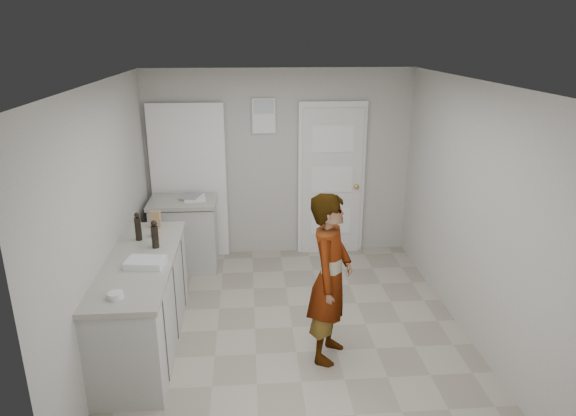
{
  "coord_description": "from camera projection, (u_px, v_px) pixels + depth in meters",
  "views": [
    {
      "loc": [
        -0.42,
        -4.64,
        2.91
      ],
      "look_at": [
        -0.01,
        0.4,
        1.18
      ],
      "focal_mm": 32.0,
      "sensor_mm": 36.0,
      "label": 1
    }
  ],
  "objects": [
    {
      "name": "person",
      "position": [
        330.0,
        278.0,
        4.64
      ],
      "size": [
        0.59,
        0.69,
        1.61
      ],
      "primitive_type": "imported",
      "rotation": [
        0.0,
        0.0,
        1.15
      ],
      "color": "silver",
      "rests_on": "ground"
    },
    {
      "name": "room_shell",
      "position": [
        267.0,
        182.0,
        6.85
      ],
      "size": [
        4.0,
        4.0,
        4.0
      ],
      "color": "#A9A7A0",
      "rests_on": "ground"
    },
    {
      "name": "main_counter",
      "position": [
        144.0,
        306.0,
        4.92
      ],
      "size": [
        0.64,
        1.96,
        0.93
      ],
      "color": "silver",
      "rests_on": "ground"
    },
    {
      "name": "oil_cruet_b",
      "position": [
        138.0,
        227.0,
        5.15
      ],
      "size": [
        0.07,
        0.07,
        0.29
      ],
      "color": "black",
      "rests_on": "main_counter"
    },
    {
      "name": "baking_dish",
      "position": [
        145.0,
        263.0,
        4.61
      ],
      "size": [
        0.37,
        0.28,
        0.06
      ],
      "rotation": [
        0.0,
        0.0,
        -0.15
      ],
      "color": "silver",
      "rests_on": "main_counter"
    },
    {
      "name": "ground",
      "position": [
        292.0,
        327.0,
        5.35
      ],
      "size": [
        4.0,
        4.0,
        0.0
      ],
      "primitive_type": "plane",
      "color": "gray",
      "rests_on": "ground"
    },
    {
      "name": "oil_cruet_a",
      "position": [
        155.0,
        235.0,
        4.97
      ],
      "size": [
        0.07,
        0.07,
        0.28
      ],
      "color": "black",
      "rests_on": "main_counter"
    },
    {
      "name": "spice_jar",
      "position": [
        153.0,
        233.0,
        5.26
      ],
      "size": [
        0.05,
        0.05,
        0.08
      ],
      "primitive_type": "cylinder",
      "color": "tan",
      "rests_on": "main_counter"
    },
    {
      "name": "cake_mix_box",
      "position": [
        156.0,
        219.0,
        5.5
      ],
      "size": [
        0.12,
        0.07,
        0.18
      ],
      "primitive_type": "cube",
      "rotation": [
        0.0,
        0.0,
        -0.15
      ],
      "color": "#9D714E",
      "rests_on": "main_counter"
    },
    {
      "name": "side_counter",
      "position": [
        185.0,
        237.0,
        6.58
      ],
      "size": [
        0.84,
        0.61,
        0.93
      ],
      "color": "silver",
      "rests_on": "ground"
    },
    {
      "name": "papers",
      "position": [
        195.0,
        198.0,
        6.49
      ],
      "size": [
        0.3,
        0.36,
        0.01
      ],
      "primitive_type": "cube",
      "rotation": [
        0.0,
        0.0,
        0.11
      ],
      "color": "white",
      "rests_on": "side_counter"
    },
    {
      "name": "egg_bowl",
      "position": [
        115.0,
        295.0,
        4.04
      ],
      "size": [
        0.12,
        0.12,
        0.05
      ],
      "color": "silver",
      "rests_on": "main_counter"
    }
  ]
}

